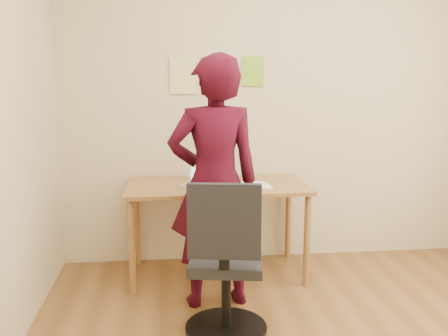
{
  "coord_description": "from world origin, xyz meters",
  "views": [
    {
      "loc": [
        -0.84,
        -2.41,
        1.58
      ],
      "look_at": [
        -0.47,
        0.95,
        0.95
      ],
      "focal_mm": 40.0,
      "sensor_mm": 36.0,
      "label": 1
    }
  ],
  "objects": [
    {
      "name": "desk",
      "position": [
        -0.48,
        1.38,
        0.65
      ],
      "size": [
        1.4,
        0.7,
        0.74
      ],
      "color": "olive",
      "rests_on": "ground"
    },
    {
      "name": "wall_note_right",
      "position": [
        -0.14,
        1.74,
        1.61
      ],
      "size": [
        0.18,
        0.0,
        0.24
      ],
      "primitive_type": "cube",
      "color": "#85C02B",
      "rests_on": "room"
    },
    {
      "name": "wall_note_left",
      "position": [
        -0.73,
        1.74,
        1.58
      ],
      "size": [
        0.21,
        0.0,
        0.3
      ],
      "primitive_type": "cube",
      "color": "#E7E28A",
      "rests_on": "room"
    },
    {
      "name": "laptop",
      "position": [
        -0.57,
        1.37,
        0.79
      ],
      "size": [
        0.4,
        0.38,
        0.23
      ],
      "rotation": [
        0.0,
        0.0,
        -0.37
      ],
      "color": "silver",
      "rests_on": "desk"
    },
    {
      "name": "room",
      "position": [
        0.0,
        0.0,
        1.35
      ],
      "size": [
        3.58,
        3.58,
        2.78
      ],
      "color": "brown",
      "rests_on": "ground"
    },
    {
      "name": "person",
      "position": [
        -0.55,
        0.88,
        0.86
      ],
      "size": [
        0.67,
        0.49,
        1.72
      ],
      "primitive_type": "imported",
      "rotation": [
        0.0,
        0.0,
        3.26
      ],
      "color": "#350714",
      "rests_on": "ground"
    },
    {
      "name": "paper_sheet",
      "position": [
        -0.18,
        1.32,
        0.74
      ],
      "size": [
        0.22,
        0.3,
        0.0
      ],
      "primitive_type": "cube",
      "rotation": [
        0.0,
        0.0,
        0.12
      ],
      "color": "white",
      "rests_on": "desk"
    },
    {
      "name": "phone",
      "position": [
        -0.2,
        1.17,
        0.74
      ],
      "size": [
        0.08,
        0.12,
        0.01
      ],
      "rotation": [
        0.0,
        0.0,
        -0.2
      ],
      "color": "black",
      "rests_on": "desk"
    },
    {
      "name": "wall_note_mid",
      "position": [
        -0.46,
        1.74,
        1.58
      ],
      "size": [
        0.21,
        0.0,
        0.3
      ],
      "primitive_type": "cube",
      "color": "#E7E28A",
      "rests_on": "room"
    },
    {
      "name": "office_chair",
      "position": [
        -0.52,
        0.41,
        0.42
      ],
      "size": [
        0.51,
        0.52,
        0.99
      ],
      "rotation": [
        0.0,
        0.0,
        -0.17
      ],
      "color": "black",
      "rests_on": "ground"
    }
  ]
}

